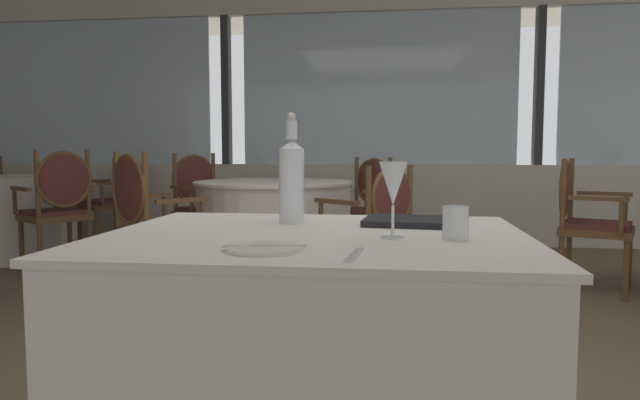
{
  "coord_description": "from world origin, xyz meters",
  "views": [
    {
      "loc": [
        0.16,
        -2.47,
        0.99
      ],
      "look_at": [
        -0.04,
        -0.86,
        0.85
      ],
      "focal_mm": 32.04,
      "sensor_mm": 36.0,
      "label": 1
    }
  ],
  "objects_px": {
    "dining_chair_1_3": "(364,202)",
    "dining_chair_2_3": "(59,201)",
    "dining_chair_2_0": "(114,194)",
    "menu_book": "(413,222)",
    "dining_chair_0_0": "(584,214)",
    "dining_chair_1_0": "(201,199)",
    "water_bottle": "(292,178)",
    "water_tumbler": "(455,223)",
    "dining_chair_1_1": "(148,216)",
    "wine_glass": "(393,185)",
    "dining_chair_1_2": "(375,223)",
    "side_plate": "(264,248)"
  },
  "relations": [
    {
      "from": "dining_chair_0_0",
      "to": "dining_chair_1_3",
      "type": "height_order",
      "value": "dining_chair_0_0"
    },
    {
      "from": "dining_chair_0_0",
      "to": "dining_chair_1_0",
      "type": "xyz_separation_m",
      "value": [
        -3.06,
        0.73,
        0.01
      ]
    },
    {
      "from": "dining_chair_1_3",
      "to": "dining_chair_2_3",
      "type": "relative_size",
      "value": 0.93
    },
    {
      "from": "wine_glass",
      "to": "dining_chair_1_2",
      "type": "height_order",
      "value": "wine_glass"
    },
    {
      "from": "side_plate",
      "to": "dining_chair_1_2",
      "type": "height_order",
      "value": "dining_chair_1_2"
    },
    {
      "from": "water_bottle",
      "to": "dining_chair_1_3",
      "type": "xyz_separation_m",
      "value": [
        0.08,
        3.27,
        -0.36
      ]
    },
    {
      "from": "water_tumbler",
      "to": "dining_chair_1_0",
      "type": "relative_size",
      "value": 0.09
    },
    {
      "from": "dining_chair_2_3",
      "to": "dining_chair_1_0",
      "type": "bearing_deg",
      "value": -111.59
    },
    {
      "from": "water_bottle",
      "to": "wine_glass",
      "type": "height_order",
      "value": "water_bottle"
    },
    {
      "from": "dining_chair_1_1",
      "to": "dining_chair_1_3",
      "type": "bearing_deg",
      "value": 0.0
    },
    {
      "from": "menu_book",
      "to": "dining_chair_0_0",
      "type": "height_order",
      "value": "dining_chair_0_0"
    },
    {
      "from": "wine_glass",
      "to": "water_tumbler",
      "type": "relative_size",
      "value": 2.32
    },
    {
      "from": "water_tumbler",
      "to": "dining_chair_2_0",
      "type": "xyz_separation_m",
      "value": [
        -3.07,
        4.13,
        -0.27
      ]
    },
    {
      "from": "water_bottle",
      "to": "dining_chair_1_0",
      "type": "bearing_deg",
      "value": 113.81
    },
    {
      "from": "wine_glass",
      "to": "dining_chair_0_0",
      "type": "height_order",
      "value": "wine_glass"
    },
    {
      "from": "water_tumbler",
      "to": "menu_book",
      "type": "relative_size",
      "value": 0.29
    },
    {
      "from": "dining_chair_0_0",
      "to": "dining_chair_2_0",
      "type": "distance_m",
      "value": 4.49
    },
    {
      "from": "dining_chair_2_0",
      "to": "dining_chair_1_3",
      "type": "bearing_deg",
      "value": 114.38
    },
    {
      "from": "dining_chair_1_2",
      "to": "water_tumbler",
      "type": "bearing_deg",
      "value": 136.68
    },
    {
      "from": "dining_chair_1_0",
      "to": "dining_chair_2_0",
      "type": "xyz_separation_m",
      "value": [
        -1.2,
        0.71,
        -0.03
      ]
    },
    {
      "from": "water_bottle",
      "to": "water_tumbler",
      "type": "distance_m",
      "value": 0.58
    },
    {
      "from": "dining_chair_1_0",
      "to": "side_plate",
      "type": "bearing_deg",
      "value": -29.55
    },
    {
      "from": "dining_chair_1_0",
      "to": "dining_chair_2_3",
      "type": "distance_m",
      "value": 1.17
    },
    {
      "from": "side_plate",
      "to": "dining_chair_1_1",
      "type": "xyz_separation_m",
      "value": [
        -1.26,
        2.19,
        -0.19
      ]
    },
    {
      "from": "water_tumbler",
      "to": "dining_chair_1_2",
      "type": "bearing_deg",
      "value": 97.32
    },
    {
      "from": "dining_chair_2_3",
      "to": "menu_book",
      "type": "bearing_deg",
      "value": 174.09
    },
    {
      "from": "menu_book",
      "to": "dining_chair_0_0",
      "type": "xyz_separation_m",
      "value": [
        1.29,
        2.41,
        -0.22
      ]
    },
    {
      "from": "wine_glass",
      "to": "dining_chair_1_1",
      "type": "xyz_separation_m",
      "value": [
        -1.56,
        1.97,
        -0.33
      ]
    },
    {
      "from": "water_bottle",
      "to": "dining_chair_1_2",
      "type": "height_order",
      "value": "water_bottle"
    },
    {
      "from": "dining_chair_1_1",
      "to": "dining_chair_1_3",
      "type": "xyz_separation_m",
      "value": [
        1.32,
        1.61,
        -0.03
      ]
    },
    {
      "from": "menu_book",
      "to": "dining_chair_0_0",
      "type": "distance_m",
      "value": 2.74
    },
    {
      "from": "water_bottle",
      "to": "dining_chair_1_2",
      "type": "relative_size",
      "value": 0.39
    },
    {
      "from": "dining_chair_2_3",
      "to": "dining_chair_1_1",
      "type": "bearing_deg",
      "value": 179.8
    },
    {
      "from": "water_bottle",
      "to": "dining_chair_0_0",
      "type": "distance_m",
      "value": 2.95
    },
    {
      "from": "dining_chair_1_0",
      "to": "dining_chair_1_1",
      "type": "bearing_deg",
      "value": -45.02
    },
    {
      "from": "side_plate",
      "to": "dining_chair_1_2",
      "type": "relative_size",
      "value": 0.2
    },
    {
      "from": "water_tumbler",
      "to": "dining_chair_1_3",
      "type": "height_order",
      "value": "dining_chair_1_3"
    },
    {
      "from": "dining_chair_1_3",
      "to": "dining_chair_2_3",
      "type": "xyz_separation_m",
      "value": [
        -2.45,
        -0.76,
        0.04
      ]
    },
    {
      "from": "wine_glass",
      "to": "dining_chair_2_3",
      "type": "xyz_separation_m",
      "value": [
        -2.7,
        2.81,
        -0.32
      ]
    },
    {
      "from": "menu_book",
      "to": "dining_chair_1_3",
      "type": "relative_size",
      "value": 0.32
    },
    {
      "from": "water_bottle",
      "to": "dining_chair_1_0",
      "type": "xyz_separation_m",
      "value": [
        -1.38,
        3.13,
        -0.34
      ]
    },
    {
      "from": "dining_chair_0_0",
      "to": "dining_chair_1_1",
      "type": "relative_size",
      "value": 0.95
    },
    {
      "from": "dining_chair_1_3",
      "to": "menu_book",
      "type": "bearing_deg",
      "value": 44.76
    },
    {
      "from": "dining_chair_1_1",
      "to": "dining_chair_1_3",
      "type": "height_order",
      "value": "dining_chair_1_1"
    },
    {
      "from": "wine_glass",
      "to": "menu_book",
      "type": "bearing_deg",
      "value": 77.58
    },
    {
      "from": "side_plate",
      "to": "wine_glass",
      "type": "relative_size",
      "value": 0.88
    },
    {
      "from": "dining_chair_1_3",
      "to": "dining_chair_2_0",
      "type": "distance_m",
      "value": 2.72
    },
    {
      "from": "dining_chair_0_0",
      "to": "dining_chair_2_0",
      "type": "height_order",
      "value": "dining_chair_0_0"
    },
    {
      "from": "dining_chair_2_0",
      "to": "water_bottle",
      "type": "bearing_deg",
      "value": 70.31
    },
    {
      "from": "dining_chair_0_0",
      "to": "dining_chair_1_0",
      "type": "distance_m",
      "value": 3.14
    }
  ]
}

